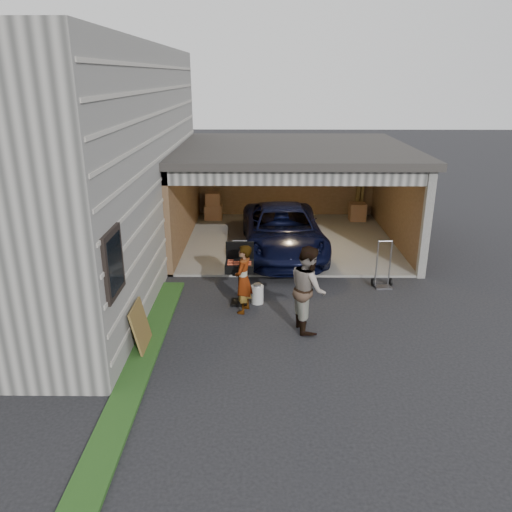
# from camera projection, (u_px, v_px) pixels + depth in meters

# --- Properties ---
(ground) EXTENTS (80.00, 80.00, 0.00)m
(ground) POSITION_uv_depth(u_px,v_px,m) (267.00, 349.00, 9.32)
(ground) COLOR black
(ground) RESTS_ON ground
(house) EXTENTS (7.00, 11.00, 5.50)m
(house) POSITION_uv_depth(u_px,v_px,m) (22.00, 165.00, 12.20)
(house) COLOR #474744
(house) RESTS_ON ground
(groundcover_strip) EXTENTS (0.50, 8.00, 0.06)m
(groundcover_strip) POSITION_uv_depth(u_px,v_px,m) (135.00, 377.00, 8.39)
(groundcover_strip) COLOR #193814
(groundcover_strip) RESTS_ON ground
(garage) EXTENTS (6.80, 6.30, 2.90)m
(garage) POSITION_uv_depth(u_px,v_px,m) (291.00, 179.00, 15.06)
(garage) COLOR #605E59
(garage) RESTS_ON ground
(minivan) EXTENTS (2.40, 4.80, 1.31)m
(minivan) POSITION_uv_depth(u_px,v_px,m) (283.00, 233.00, 13.98)
(minivan) COLOR black
(minivan) RESTS_ON ground
(woman) EXTENTS (0.51, 0.63, 1.51)m
(woman) POSITION_uv_depth(u_px,v_px,m) (243.00, 279.00, 10.53)
(woman) COLOR silver
(woman) RESTS_ON ground
(man) EXTENTS (0.81, 0.96, 1.74)m
(man) POSITION_uv_depth(u_px,v_px,m) (308.00, 288.00, 9.78)
(man) COLOR #47321C
(man) RESTS_ON ground
(bbq_grill) EXTENTS (0.62, 0.54, 1.37)m
(bbq_grill) POSITION_uv_depth(u_px,v_px,m) (239.00, 269.00, 10.92)
(bbq_grill) COLOR black
(bbq_grill) RESTS_ON ground
(propane_tank) EXTENTS (0.36, 0.36, 0.42)m
(propane_tank) POSITION_uv_depth(u_px,v_px,m) (257.00, 294.00, 11.12)
(propane_tank) COLOR #BCBDB8
(propane_tank) RESTS_ON ground
(plywood_panel) EXTENTS (0.22, 0.80, 0.88)m
(plywood_panel) POSITION_uv_depth(u_px,v_px,m) (141.00, 327.00, 9.18)
(plywood_panel) COLOR #523D1C
(plywood_panel) RESTS_ON ground
(hand_truck) EXTENTS (0.49, 0.38, 1.17)m
(hand_truck) POSITION_uv_depth(u_px,v_px,m) (383.00, 278.00, 11.97)
(hand_truck) COLOR gray
(hand_truck) RESTS_ON ground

